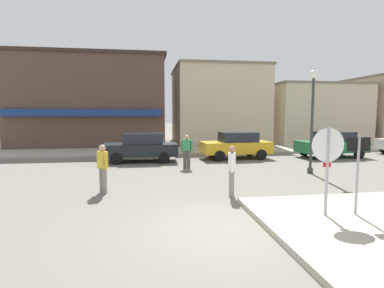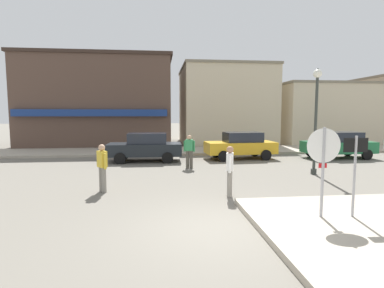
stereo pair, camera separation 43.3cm
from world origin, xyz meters
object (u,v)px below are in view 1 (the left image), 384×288
Objects in this scene: parked_car_second at (236,145)px; pedestrian_crossing_near at (103,167)px; stop_sign at (327,160)px; pedestrian_kerb_side at (187,150)px; pedestrian_crossing_far at (232,169)px; one_way_sign at (358,167)px; lamp_post at (313,106)px; parked_car_third at (332,144)px; parked_car_nearest at (141,147)px.

parked_car_second is 9.51m from pedestrian_crossing_near.
stop_sign reaches higher than pedestrian_kerb_side.
pedestrian_kerb_side is at bearing 98.50° from pedestrian_crossing_far.
pedestrian_crossing_near is (-6.62, -6.83, 0.06)m from parked_car_second.
lamp_post reaches higher than one_way_sign.
one_way_sign is 1.30× the size of pedestrian_kerb_side.
pedestrian_kerb_side is (-3.28, -2.71, 0.06)m from parked_car_second.
pedestrian_crossing_near and pedestrian_kerb_side have the same top height.
lamp_post is at bearing 13.60° from pedestrian_crossing_near.
pedestrian_kerb_side is at bearing 51.03° from pedestrian_crossing_near.
pedestrian_crossing_near is (-8.57, -2.07, -2.09)m from lamp_post.
parked_car_second is at bearing 85.20° from stop_sign.
pedestrian_crossing_far is (-8.36, -7.44, 0.06)m from parked_car_third.
pedestrian_crossing_far is (-4.47, -3.08, -2.09)m from lamp_post.
parked_car_nearest is 6.58m from pedestrian_crossing_near.
one_way_sign is 0.46× the size of lamp_post.
parked_car_nearest and parked_car_third have the same top height.
pedestrian_crossing_near is at bearing -166.40° from lamp_post.
lamp_post is 1.12× the size of parked_car_third.
pedestrian_crossing_near is (-12.46, -6.43, 0.06)m from parked_car_third.
parked_car_second is at bearing 39.55° from pedestrian_kerb_side.
stop_sign is 1.43× the size of pedestrian_crossing_near.
pedestrian_crossing_far and pedestrian_kerb_side have the same top height.
pedestrian_crossing_near reaches higher than parked_car_third.
pedestrian_crossing_far reaches higher than parked_car_second.
pedestrian_kerb_side is (-3.18, 7.68, -0.46)m from one_way_sign.
parked_car_nearest is 11.33m from parked_car_third.
pedestrian_crossing_near and pedestrian_crossing_far have the same top height.
parked_car_second is 2.55× the size of pedestrian_crossing_near.
lamp_post reaches higher than pedestrian_kerb_side.
one_way_sign is 0.52× the size of parked_car_third.
pedestrian_crossing_far is at bearing 133.41° from one_way_sign.
pedestrian_crossing_near is at bearing 151.32° from one_way_sign.
parked_car_nearest is at bearing 179.76° from parked_car_third.
pedestrian_crossing_near is 5.30m from pedestrian_kerb_side.
stop_sign is 11.02m from parked_car_nearest.
parked_car_third is at bearing 41.68° from pedestrian_crossing_far.
stop_sign reaches higher than pedestrian_crossing_near.
lamp_post reaches higher than pedestrian_crossing_far.
lamp_post is at bearing -21.34° from pedestrian_kerb_side.
stop_sign is at bearing -56.41° from pedestrian_crossing_far.
one_way_sign is 11.64m from parked_car_third.
parked_car_third is 2.52× the size of pedestrian_kerb_side.
stop_sign is 1.43× the size of pedestrian_kerb_side.
pedestrian_kerb_side is at bearing -165.78° from parked_car_third.
pedestrian_crossing_near is (-5.75, 3.50, -0.65)m from stop_sign.
pedestrian_kerb_side reaches higher than parked_car_third.
parked_car_second is (0.10, 10.39, -0.52)m from one_way_sign.
one_way_sign is 6.22m from lamp_post.
parked_car_second is 4.26m from pedestrian_kerb_side.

